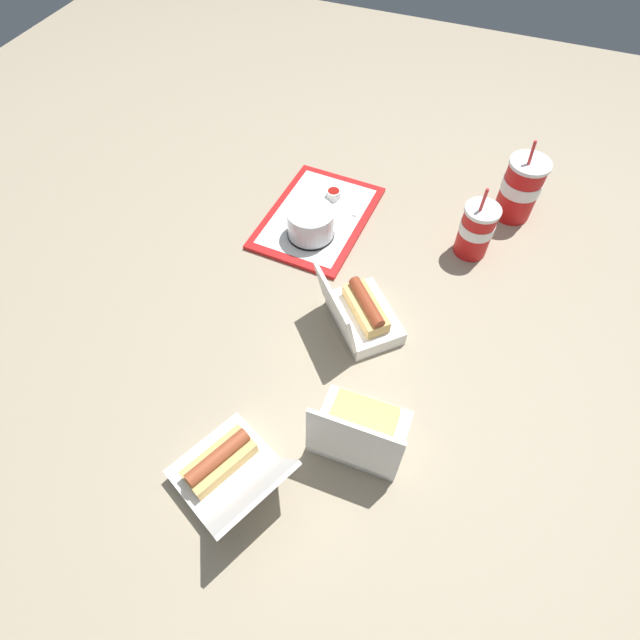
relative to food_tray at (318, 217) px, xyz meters
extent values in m
plane|color=gray|center=(0.31, 0.10, -0.01)|extent=(3.20, 3.20, 0.00)
cube|color=red|center=(0.00, 0.00, 0.00)|extent=(0.38, 0.28, 0.01)
cube|color=white|center=(0.00, 0.00, 0.01)|extent=(0.34, 0.24, 0.00)
cylinder|color=black|center=(0.07, 0.01, 0.01)|extent=(0.12, 0.12, 0.01)
cylinder|color=beige|center=(0.07, 0.01, 0.04)|extent=(0.09, 0.09, 0.05)
cylinder|color=silver|center=(0.07, 0.01, 0.05)|extent=(0.12, 0.12, 0.07)
cylinder|color=white|center=(-0.08, 0.01, 0.02)|extent=(0.04, 0.04, 0.02)
cylinder|color=#9E140F|center=(-0.08, 0.01, 0.03)|extent=(0.03, 0.03, 0.01)
cube|color=white|center=(-0.05, -0.04, 0.01)|extent=(0.11, 0.11, 0.00)
cube|color=white|center=(-0.09, 0.08, 0.01)|extent=(0.11, 0.03, 0.00)
cube|color=white|center=(0.72, 0.09, 0.01)|extent=(0.21, 0.19, 0.04)
cube|color=white|center=(0.76, 0.18, 0.09)|extent=(0.19, 0.14, 0.12)
cube|color=tan|center=(0.72, 0.09, 0.05)|extent=(0.15, 0.11, 0.03)
cylinder|color=#9E4728|center=(0.72, 0.09, 0.07)|extent=(0.13, 0.08, 0.03)
cylinder|color=yellow|center=(0.72, 0.09, 0.08)|extent=(0.10, 0.05, 0.01)
cube|color=white|center=(0.55, 0.31, 0.01)|extent=(0.14, 0.18, 0.04)
cube|color=white|center=(0.62, 0.31, 0.10)|extent=(0.02, 0.18, 0.14)
cube|color=tan|center=(0.55, 0.31, 0.04)|extent=(0.08, 0.12, 0.02)
cube|color=#E5C651|center=(0.55, 0.31, 0.06)|extent=(0.09, 0.13, 0.01)
cube|color=tan|center=(0.55, 0.31, 0.08)|extent=(0.08, 0.12, 0.02)
cube|color=white|center=(0.29, 0.23, 0.01)|extent=(0.21, 0.21, 0.04)
cube|color=white|center=(0.34, 0.17, 0.09)|extent=(0.15, 0.15, 0.12)
cube|color=tan|center=(0.29, 0.23, 0.05)|extent=(0.14, 0.14, 0.03)
cylinder|color=brown|center=(0.29, 0.23, 0.07)|extent=(0.12, 0.11, 0.03)
cylinder|color=yellow|center=(0.29, 0.23, 0.08)|extent=(0.09, 0.08, 0.01)
cylinder|color=red|center=(-0.03, 0.41, 0.06)|extent=(0.08, 0.08, 0.13)
cylinder|color=white|center=(-0.03, 0.41, 0.08)|extent=(0.09, 0.09, 0.03)
cylinder|color=white|center=(-0.03, 0.41, 0.13)|extent=(0.09, 0.09, 0.01)
cylinder|color=red|center=(-0.03, 0.41, 0.17)|extent=(0.01, 0.01, 0.06)
cylinder|color=red|center=(-0.22, 0.49, 0.07)|extent=(0.10, 0.10, 0.16)
cylinder|color=white|center=(-0.22, 0.49, 0.09)|extent=(0.10, 0.10, 0.04)
cylinder|color=white|center=(-0.22, 0.49, 0.16)|extent=(0.11, 0.11, 0.01)
cylinder|color=red|center=(-0.21, 0.48, 0.20)|extent=(0.02, 0.01, 0.06)
camera|label=1|loc=(0.95, 0.38, 0.95)|focal=28.00mm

